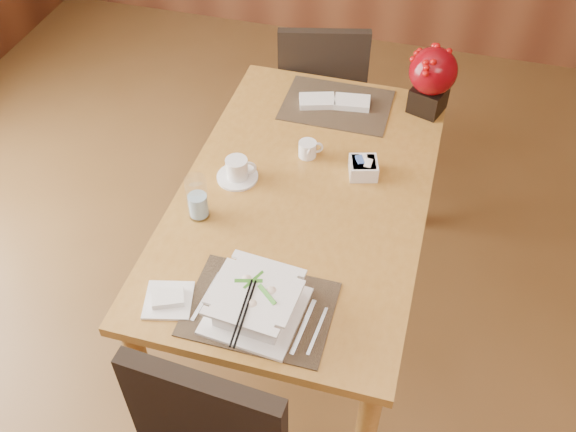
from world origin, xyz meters
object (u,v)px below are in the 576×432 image
(far_chair, at_px, (321,93))
(soup_setting, at_px, (255,302))
(bread_plate, at_px, (169,300))
(water_glass, at_px, (197,197))
(coffee_cup, at_px, (237,170))
(sugar_caddy, at_px, (363,168))
(dining_table, at_px, (304,210))
(berry_decor, at_px, (432,77))
(creamer_jug, at_px, (307,149))

(far_chair, bearing_deg, soup_setting, 81.65)
(bread_plate, xyz_separation_m, far_chair, (0.13, 1.53, -0.23))
(bread_plate, bearing_deg, soup_setting, 6.09)
(water_glass, bearing_deg, coffee_cup, 73.06)
(soup_setting, height_order, sugar_caddy, soup_setting)
(soup_setting, relative_size, far_chair, 0.33)
(coffee_cup, bearing_deg, sugar_caddy, 18.15)
(water_glass, height_order, bread_plate, water_glass)
(sugar_caddy, bearing_deg, coffee_cup, -161.85)
(dining_table, relative_size, berry_decor, 5.21)
(berry_decor, relative_size, bread_plate, 1.95)
(dining_table, xyz_separation_m, water_glass, (-0.33, -0.22, 0.18))
(bread_plate, height_order, far_chair, far_chair)
(soup_setting, xyz_separation_m, berry_decor, (0.38, 1.19, 0.11))
(water_glass, distance_m, far_chair, 1.21)
(soup_setting, distance_m, bread_plate, 0.28)
(berry_decor, bearing_deg, soup_setting, -107.56)
(berry_decor, bearing_deg, far_chair, 148.95)
(dining_table, height_order, creamer_jug, creamer_jug)
(dining_table, distance_m, creamer_jug, 0.24)
(sugar_caddy, xyz_separation_m, bread_plate, (-0.47, -0.75, -0.03))
(far_chair, bearing_deg, creamer_jug, 84.83)
(water_glass, height_order, far_chair, far_chair)
(coffee_cup, bearing_deg, soup_setting, -66.06)
(coffee_cup, distance_m, sugar_caddy, 0.47)
(dining_table, distance_m, far_chair, 0.96)
(sugar_caddy, bearing_deg, soup_setting, -105.20)
(dining_table, relative_size, water_glass, 8.69)
(creamer_jug, xyz_separation_m, far_chair, (-0.11, 0.74, -0.26))
(water_glass, bearing_deg, dining_table, 33.48)
(dining_table, bearing_deg, water_glass, -146.52)
(coffee_cup, relative_size, water_glass, 0.90)
(water_glass, height_order, berry_decor, berry_decor)
(coffee_cup, bearing_deg, bread_plate, -92.27)
(coffee_cup, height_order, sugar_caddy, coffee_cup)
(dining_table, distance_m, bread_plate, 0.67)
(far_chair, bearing_deg, coffee_cup, 69.52)
(coffee_cup, height_order, far_chair, far_chair)
(dining_table, bearing_deg, creamer_jug, 101.22)
(dining_table, height_order, sugar_caddy, sugar_caddy)
(dining_table, xyz_separation_m, soup_setting, (-0.01, -0.57, 0.15))
(creamer_jug, bearing_deg, berry_decor, 22.07)
(soup_setting, relative_size, creamer_jug, 3.39)
(creamer_jug, bearing_deg, far_chair, 74.90)
(water_glass, height_order, creamer_jug, water_glass)
(coffee_cup, height_order, water_glass, water_glass)
(water_glass, relative_size, far_chair, 0.19)
(dining_table, bearing_deg, berry_decor, 59.24)
(dining_table, height_order, berry_decor, berry_decor)
(soup_setting, distance_m, sugar_caddy, 0.75)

